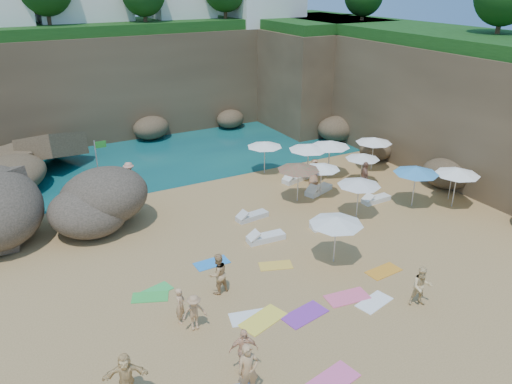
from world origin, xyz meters
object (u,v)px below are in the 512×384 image
person_stand_0 (181,305)px  person_stand_5 (14,215)px  person_stand_1 (218,274)px  person_stand_2 (129,177)px  flag_pole (99,161)px  parasol_1 (265,144)px  person_stand_3 (365,177)px  person_stand_4 (314,172)px  lounger_0 (252,216)px  rock_outcrop (24,240)px  parasol_2 (374,140)px  parasol_0 (322,166)px

person_stand_0 → person_stand_5: bearing=62.6°
person_stand_1 → person_stand_2: size_ratio=0.97×
flag_pole → person_stand_1: flag_pole is taller
parasol_1 → person_stand_5: parasol_1 is taller
parasol_1 → person_stand_3: size_ratio=1.20×
person_stand_2 → person_stand_5: person_stand_5 is taller
person_stand_2 → person_stand_4: bearing=-162.9°
person_stand_3 → lounger_0: bearing=112.7°
lounger_0 → person_stand_3: 7.79m
rock_outcrop → parasol_2: size_ratio=3.70×
parasol_0 → lounger_0: size_ratio=1.20×
flag_pole → person_stand_5: 5.72m
flag_pole → person_stand_2: 2.11m
person_stand_0 → person_stand_5: person_stand_5 is taller
rock_outcrop → parasol_1: 15.50m
flag_pole → parasol_1: size_ratio=1.50×
rock_outcrop → person_stand_0: rock_outcrop is taller
person_stand_1 → person_stand_4: (10.22, 7.74, -0.05)m
parasol_2 → person_stand_3: parasol_2 is taller
parasol_0 → lounger_0: 5.40m
parasol_2 → person_stand_5: size_ratio=1.29×
flag_pole → person_stand_5: bearing=-154.0°
parasol_2 → person_stand_2: size_ratio=1.29×
flag_pole → parasol_0: (11.47, -6.28, -0.34)m
flag_pole → parasol_2: 17.67m
parasol_1 → flag_pole: bearing=172.6°
parasol_0 → person_stand_4: 2.05m
rock_outcrop → person_stand_4: (16.94, -1.05, 0.85)m
parasol_1 → lounger_0: 7.18m
rock_outcrop → lounger_0: size_ratio=4.91×
parasol_2 → lounger_0: size_ratio=1.33×
lounger_0 → person_stand_0: size_ratio=1.23×
person_stand_5 → flag_pole: bearing=28.8°
person_stand_2 → person_stand_1: bearing=131.9°
rock_outcrop → person_stand_4: bearing=-3.5°
person_stand_0 → person_stand_1: (2.05, 1.05, 0.16)m
person_stand_0 → person_stand_1: bearing=-24.1°
parasol_1 → person_stand_3: parasol_1 is taller
person_stand_3 → parasol_2: bearing=-24.5°
person_stand_2 → parasol_1: bearing=-147.6°
person_stand_5 → person_stand_4: bearing=-4.5°
flag_pole → person_stand_0: flag_pole is taller
person_stand_0 → rock_outcrop: bearing=64.1°
person_stand_1 → person_stand_3: person_stand_3 is taller
parasol_0 → person_stand_0: size_ratio=1.47×
parasol_1 → person_stand_5: (-15.41, -1.08, -1.08)m
parasol_1 → person_stand_4: size_ratio=1.37×
person_stand_0 → person_stand_5: 12.03m
person_stand_1 → person_stand_5: size_ratio=0.96×
lounger_0 → parasol_2: bearing=8.2°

